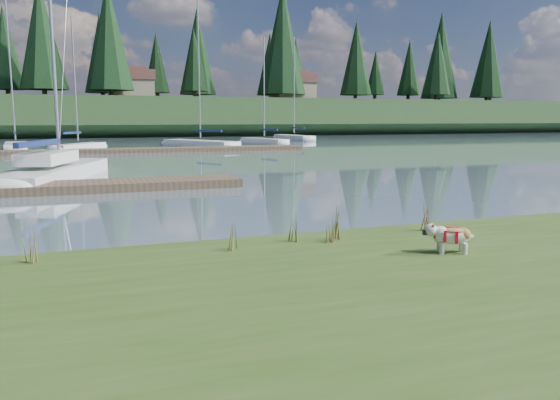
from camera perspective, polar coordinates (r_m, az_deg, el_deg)
name	(u,v)px	position (r m, az deg, el deg)	size (l,w,h in m)	color
ground	(101,153)	(40.92, -18.17, 4.67)	(200.00, 200.00, 0.00)	gray
bank	(255,357)	(5.56, -2.66, -16.10)	(60.00, 9.00, 0.35)	#344D1C
ridge	(88,118)	(83.83, -19.44, 8.12)	(200.00, 20.00, 5.00)	#1D3419
bulldog	(451,235)	(9.15, 17.42, -3.49)	(0.79, 0.53, 0.47)	silver
sailboat_main	(59,168)	(24.44, -22.05, 3.09)	(4.89, 10.16, 14.31)	white
dock_near	(0,190)	(20.11, -27.22, 0.94)	(16.00, 2.00, 0.30)	#4C3D2C
dock_far	(130,150)	(41.03, -15.38, 5.01)	(26.00, 2.20, 0.30)	#4C3D2C
sailboat_bg_1	(16,146)	(47.57, -25.87, 5.13)	(2.19, 7.84, 11.56)	white
sailboat_bg_2	(83,146)	(44.31, -19.93, 5.29)	(4.55, 6.16, 9.92)	white
sailboat_bg_3	(195,143)	(48.35, -8.92, 5.92)	(5.86, 9.10, 13.50)	white
sailboat_bg_4	(261,141)	(52.10, -2.03, 6.21)	(3.36, 6.71, 9.95)	white
sailboat_bg_5	(291,137)	(62.20, 1.17, 6.59)	(2.44, 8.10, 11.40)	white
weed_0	(235,236)	(8.94, -4.73, -3.79)	(0.17, 0.14, 0.56)	#475B23
weed_1	(296,229)	(9.55, 1.72, -3.04)	(0.17, 0.14, 0.52)	#475B23
weed_2	(336,223)	(9.67, 5.85, -2.43)	(0.17, 0.14, 0.72)	#475B23
weed_3	(29,245)	(8.97, -24.78, -4.30)	(0.17, 0.14, 0.64)	#475B23
weed_4	(331,230)	(9.52, 5.32, -3.14)	(0.17, 0.14, 0.51)	#475B23
weed_5	(427,215)	(10.80, 15.11, -1.56)	(0.17, 0.14, 0.71)	#475B23
mud_lip	(178,259)	(9.65, -10.65, -6.12)	(60.00, 0.50, 0.14)	#33281C
conifer_3	(5,48)	(83.76, -26.81, 14.03)	(4.84, 4.84, 12.25)	#382619
conifer_4	(109,36)	(77.67, -17.45, 16.05)	(6.16, 6.16, 15.10)	#382619
conifer_5	(194,60)	(82.91, -8.96, 14.26)	(3.96, 3.96, 10.35)	#382619
conifer_6	(283,40)	(84.94, 0.27, 16.38)	(7.04, 7.04, 17.00)	#382619
conifer_7	(356,58)	(93.17, 7.95, 14.49)	(5.28, 5.28, 13.20)	#382619
conifer_8	(437,63)	(96.59, 16.11, 13.62)	(4.62, 4.62, 11.77)	#382619
conifer_9	(488,59)	(107.10, 20.94, 13.60)	(5.94, 5.94, 14.62)	#382619
house_1	(131,84)	(82.30, -15.32, 11.65)	(6.30, 5.30, 4.65)	gray
house_2	(292,86)	(85.95, 1.30, 11.81)	(6.30, 5.30, 4.65)	gray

